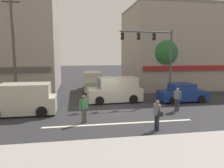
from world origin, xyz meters
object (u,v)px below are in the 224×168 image
Objects in this scene: pedestrian_foreground_with_bag at (157,113)px; van_parked_curbside at (23,100)px; street_tree at (161,53)px; van_approaching_near at (115,90)px; sedan_crossing_rightbound at (182,93)px; pedestrian_far_side at (177,98)px; traffic_light_mast at (158,51)px; utility_pole_near_left at (14,49)px; van_waiting_far at (93,82)px; pedestrian_mid_crossing at (84,107)px.

van_parked_curbside is at bearing 149.99° from pedestrian_foreground_with_bag.
street_tree is 1.35× the size of van_parked_curbside.
van_approaching_near reaches higher than sedan_crossing_rightbound.
sedan_crossing_rightbound is at bearing 56.66° from pedestrian_far_side.
pedestrian_far_side is (0.01, -4.02, -3.35)m from traffic_light_mast.
sedan_crossing_rightbound is at bearing -92.72° from street_tree.
utility_pole_near_left reaches higher than pedestrian_foreground_with_bag.
van_waiting_far is at bearing 103.27° from van_approaching_near.
utility_pole_near_left reaches higher than van_parked_curbside.
utility_pole_near_left is 2.10× the size of sedan_crossing_rightbound.
street_tree is 8.17m from van_waiting_far.
pedestrian_foreground_with_bag is at bearing -43.58° from utility_pole_near_left.
utility_pole_near_left is 9.46m from pedestrian_mid_crossing.
utility_pole_near_left is at bearing 108.86° from van_parked_curbside.
van_approaching_near is 7.39m from pedestrian_foreground_with_bag.
pedestrian_foreground_with_bag is (9.30, -8.85, -3.54)m from utility_pole_near_left.
pedestrian_far_side is at bearing 51.14° from pedestrian_foreground_with_bag.
traffic_light_mast is 1.31× the size of van_waiting_far.
street_tree is 1.32× the size of van_waiting_far.
traffic_light_mast is at bearing 69.09° from pedestrian_foreground_with_bag.
van_parked_curbside is at bearing 175.44° from pedestrian_far_side.
sedan_crossing_rightbound is (5.70, -0.87, -0.29)m from van_approaching_near.
street_tree is at bearing 48.82° from pedestrian_mid_crossing.
pedestrian_far_side is (12.25, -5.19, -3.55)m from utility_pole_near_left.
van_waiting_far is 11.52m from pedestrian_mid_crossing.
street_tree is at bearing 38.92° from van_approaching_near.
traffic_light_mast reaches higher than pedestrian_mid_crossing.
sedan_crossing_rightbound is (-0.27, -5.69, -3.49)m from street_tree.
van_waiting_far reaches higher than sedan_crossing_rightbound.
van_approaching_near is 1.13× the size of sedan_crossing_rightbound.
sedan_crossing_rightbound is (1.86, -1.21, -3.59)m from traffic_light_mast.
van_waiting_far is (-7.41, 1.29, -3.19)m from street_tree.
van_approaching_near is at bearing 136.34° from pedestrian_far_side.
van_parked_curbside is 10.47m from van_waiting_far.
utility_pole_near_left is 12.29m from traffic_light_mast.
van_approaching_near reaches higher than pedestrian_far_side.
van_parked_curbside reaches higher than pedestrian_foreground_with_bag.
van_waiting_far reaches higher than pedestrian_mid_crossing.
sedan_crossing_rightbound is (14.09, -2.38, -3.79)m from utility_pole_near_left.
traffic_light_mast is at bearing -115.44° from street_tree.
traffic_light_mast is 9.42m from pedestrian_mid_crossing.
sedan_crossing_rightbound is at bearing 53.45° from pedestrian_foreground_with_bag.
pedestrian_far_side is at bearing -103.99° from street_tree.
pedestrian_mid_crossing is (4.01, -2.50, -0.06)m from van_parked_curbside.
pedestrian_mid_crossing and pedestrian_far_side have the same top height.
van_waiting_far is 2.83× the size of pedestrian_far_side.
street_tree is 15.31m from van_parked_curbside.
van_waiting_far is 2.83× the size of pedestrian_foreground_with_bag.
sedan_crossing_rightbound is 2.48× the size of pedestrian_foreground_with_bag.
utility_pole_near_left is 5.20× the size of pedestrian_mid_crossing.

